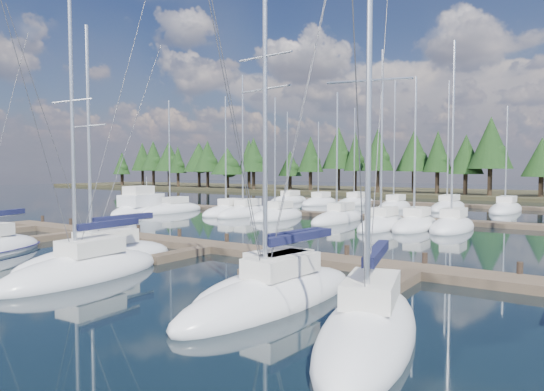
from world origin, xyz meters
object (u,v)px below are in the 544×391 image
Objects in this scene: front_sailboat_3 at (84,271)px; front_sailboat_2 at (100,259)px; main_dock at (209,249)px; front_sailboat_6 at (369,330)px; front_sailboat_4 at (273,289)px; front_sailboat_5 at (274,296)px; motor_yacht_left at (142,208)px.

front_sailboat_2 is at bearing 131.07° from front_sailboat_3.
front_sailboat_2 is at bearing -109.41° from main_dock.
front_sailboat_3 reaches higher than main_dock.
main_dock is 3.38× the size of front_sailboat_6.
front_sailboat_4 is (8.62, -6.08, 0.09)m from main_dock.
front_sailboat_4 is at bearing 154.70° from front_sailboat_6.
front_sailboat_6 is at bearing -19.40° from front_sailboat_5.
front_sailboat_5 is 38.89m from motor_yacht_left.
main_dock is at bearing 89.04° from front_sailboat_3.
front_sailboat_2 is 0.90× the size of front_sailboat_4.
front_sailboat_5 is at bearing -33.96° from motor_yacht_left.
front_sailboat_3 is at bearing -90.96° from main_dock.
front_sailboat_4 is 0.89× the size of front_sailboat_5.
front_sailboat_3 reaches higher than motor_yacht_left.
front_sailboat_5 reaches higher than front_sailboat_2.
front_sailboat_5 is at bearing -5.02° from front_sailboat_2.
front_sailboat_5 reaches higher than front_sailboat_4.
main_dock is at bearing 148.13° from front_sailboat_6.
main_dock is 3.50× the size of front_sailboat_2.
main_dock is 27.43m from motor_yacht_left.
front_sailboat_2 is 11.32m from front_sailboat_5.
front_sailboat_4 is 0.99m from front_sailboat_5.
front_sailboat_5 is (11.28, -0.99, 0.03)m from front_sailboat_2.
front_sailboat_6 is (13.43, -8.35, 0.09)m from main_dock.
motor_yacht_left is (-36.48, 23.21, 0.24)m from front_sailboat_6.
front_sailboat_3 is 13.57m from front_sailboat_6.
front_sailboat_2 is at bearing 174.98° from front_sailboat_5.
front_sailboat_5 reaches higher than main_dock.
front_sailboat_3 is 1.08× the size of front_sailboat_6.
front_sailboat_4 is at bearing -1.08° from front_sailboat_2.
front_sailboat_6 is at bearing -32.47° from motor_yacht_left.
front_sailboat_3 is 1.00× the size of front_sailboat_4.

